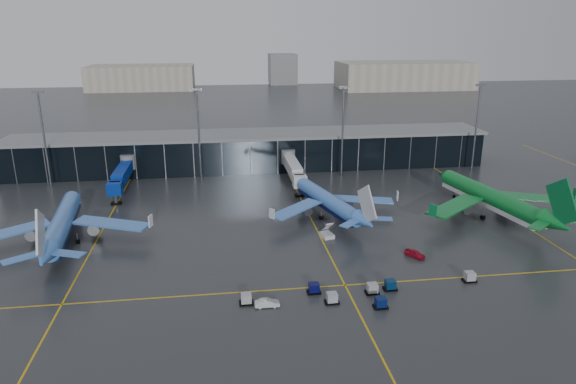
{
  "coord_description": "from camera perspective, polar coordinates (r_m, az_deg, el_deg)",
  "views": [
    {
      "loc": [
        -9.9,
        -89.39,
        40.94
      ],
      "look_at": [
        5.0,
        18.0,
        6.0
      ],
      "focal_mm": 32.0,
      "sensor_mm": 36.0,
      "label": 1
    }
  ],
  "objects": [
    {
      "name": "service_van_white",
      "position": [
        80.45,
        -2.33,
        -12.22
      ],
      "size": [
        3.84,
        1.38,
        1.26
      ],
      "primitive_type": "imported",
      "rotation": [
        0.0,
        0.0,
        1.56
      ],
      "color": "silver",
      "rests_on": "ground"
    },
    {
      "name": "terminal_pier",
      "position": [
        155.81,
        -4.06,
        4.64
      ],
      "size": [
        142.0,
        17.0,
        10.7
      ],
      "color": "black",
      "rests_on": "ground"
    },
    {
      "name": "baggage_carts",
      "position": [
        84.02,
        7.92,
        -10.89
      ],
      "size": [
        39.96,
        7.73,
        1.7
      ],
      "color": "black",
      "rests_on": "ground"
    },
    {
      "name": "airliner_klm_near",
      "position": [
        115.59,
        4.47,
        0.02
      ],
      "size": [
        40.53,
        43.7,
        11.27
      ],
      "primitive_type": null,
      "rotation": [
        0.0,
        0.0,
        0.26
      ],
      "color": "#4178D5",
      "rests_on": "ground"
    },
    {
      "name": "mobile_airstair",
      "position": [
        105.32,
        4.33,
        -4.61
      ],
      "size": [
        2.87,
        3.62,
        3.45
      ],
      "rotation": [
        0.0,
        0.0,
        0.23
      ],
      "color": "silver",
      "rests_on": "ground"
    },
    {
      "name": "airliner_arkefly",
      "position": [
        110.46,
        -23.97,
        -2.04
      ],
      "size": [
        40.19,
        44.55,
        12.51
      ],
      "primitive_type": null,
      "rotation": [
        0.0,
        0.0,
        0.12
      ],
      "color": "#3F77D0",
      "rests_on": "ground"
    },
    {
      "name": "ground",
      "position": [
        98.81,
        -1.45,
        -6.62
      ],
      "size": [
        600.0,
        600.0,
        0.0
      ],
      "primitive_type": "plane",
      "color": "#282B2D",
      "rests_on": "ground"
    },
    {
      "name": "service_van_red",
      "position": [
        99.13,
        13.91,
        -6.65
      ],
      "size": [
        3.64,
        4.25,
        1.38
      ],
      "primitive_type": "imported",
      "rotation": [
        0.0,
        0.0,
        0.61
      ],
      "color": "#A20C21",
      "rests_on": "ground"
    },
    {
      "name": "airliner_aer_lingus",
      "position": [
        123.96,
        21.62,
        0.56
      ],
      "size": [
        45.33,
        49.73,
        13.5
      ],
      "primitive_type": null,
      "rotation": [
        0.0,
        0.0,
        0.17
      ],
      "color": "#0D722A",
      "rests_on": "ground"
    },
    {
      "name": "flood_masts",
      "position": [
        142.78,
        -1.78,
        6.9
      ],
      "size": [
        203.0,
        0.5,
        25.5
      ],
      "color": "#595B60",
      "rests_on": "ground"
    },
    {
      "name": "jet_bridges",
      "position": [
        139.56,
        -17.98,
        1.86
      ],
      "size": [
        94.0,
        27.5,
        7.2
      ],
      "color": "#595B60",
      "rests_on": "ground"
    },
    {
      "name": "distant_hangars",
      "position": [
        365.83,
        1.59,
        12.81
      ],
      "size": [
        260.0,
        71.0,
        22.0
      ],
      "color": "#B2AD99",
      "rests_on": "ground"
    },
    {
      "name": "taxi_lines",
      "position": [
        109.87,
        3.12,
        -4.04
      ],
      "size": [
        220.0,
        120.0,
        0.02
      ],
      "color": "gold",
      "rests_on": "ground"
    }
  ]
}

